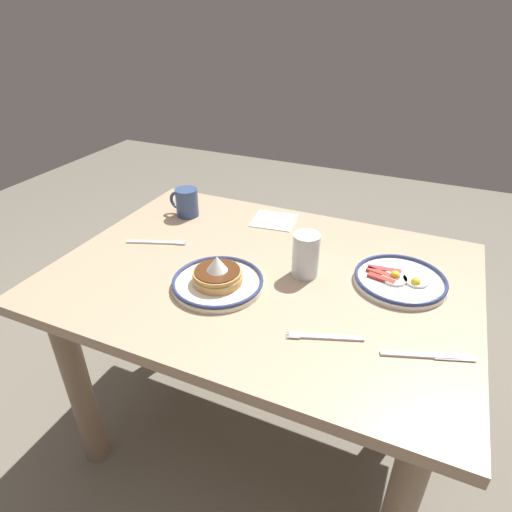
% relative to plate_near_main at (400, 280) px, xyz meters
% --- Properties ---
extents(ground_plane, '(6.00, 6.00, 0.00)m').
position_rel_plate_near_main_xyz_m(ground_plane, '(0.38, 0.10, -0.74)').
color(ground_plane, '#6A6457').
extents(dining_table, '(1.21, 0.88, 0.73)m').
position_rel_plate_near_main_xyz_m(dining_table, '(0.38, 0.10, -0.14)').
color(dining_table, tan).
rests_on(dining_table, ground_plane).
extents(plate_near_main, '(0.26, 0.26, 0.04)m').
position_rel_plate_near_main_xyz_m(plate_near_main, '(0.00, 0.00, 0.00)').
color(plate_near_main, white).
rests_on(plate_near_main, dining_table).
extents(plate_center_pancakes, '(0.26, 0.26, 0.10)m').
position_rel_plate_near_main_xyz_m(plate_center_pancakes, '(0.47, 0.22, 0.01)').
color(plate_center_pancakes, silver).
rests_on(plate_center_pancakes, dining_table).
extents(coffee_mug, '(0.12, 0.08, 0.10)m').
position_rel_plate_near_main_xyz_m(coffee_mug, '(0.79, -0.14, 0.04)').
color(coffee_mug, '#334772').
rests_on(coffee_mug, dining_table).
extents(drinking_glass, '(0.08, 0.08, 0.13)m').
position_rel_plate_near_main_xyz_m(drinking_glass, '(0.26, 0.06, 0.05)').
color(drinking_glass, silver).
rests_on(drinking_glass, dining_table).
extents(paper_napkin, '(0.17, 0.16, 0.00)m').
position_rel_plate_near_main_xyz_m(paper_napkin, '(0.48, -0.23, -0.01)').
color(paper_napkin, white).
rests_on(paper_napkin, dining_table).
extents(fork_near, '(0.19, 0.09, 0.01)m').
position_rel_plate_near_main_xyz_m(fork_near, '(0.77, 0.08, -0.01)').
color(fork_near, silver).
rests_on(fork_near, dining_table).
extents(fork_far, '(0.18, 0.08, 0.01)m').
position_rel_plate_near_main_xyz_m(fork_far, '(0.13, 0.31, -0.01)').
color(fork_far, silver).
rests_on(fork_far, dining_table).
extents(butter_knife, '(0.20, 0.08, 0.01)m').
position_rel_plate_near_main_xyz_m(butter_knife, '(-0.10, 0.28, -0.01)').
color(butter_knife, silver).
rests_on(butter_knife, dining_table).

